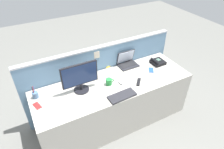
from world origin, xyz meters
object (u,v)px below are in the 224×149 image
at_px(desktop_monitor, 80,77).
at_px(pen_cup, 35,95).
at_px(coffee_mug, 109,82).
at_px(laptop, 127,61).
at_px(desk_phone, 158,62).
at_px(computer_mouse_right_hand, 121,83).
at_px(cell_phone_red_case, 37,106).
at_px(tv_remote, 139,82).
at_px(keyboard_main, 122,96).
at_px(cell_phone_blue_case, 151,70).

bearing_deg(desktop_monitor, pen_cup, 167.14).
height_order(desktop_monitor, coffee_mug, desktop_monitor).
relative_size(laptop, desk_phone, 1.51).
distance_m(desktop_monitor, desk_phone, 1.35).
bearing_deg(laptop, pen_cup, -175.61).
relative_size(computer_mouse_right_hand, cell_phone_red_case, 0.76).
relative_size(desktop_monitor, tv_remote, 2.88).
xyz_separation_m(keyboard_main, pen_cup, (-1.00, 0.51, 0.03)).
xyz_separation_m(desktop_monitor, laptop, (0.87, 0.24, -0.16)).
relative_size(desk_phone, cell_phone_blue_case, 1.56).
height_order(cell_phone_blue_case, tv_remote, tv_remote).
relative_size(desk_phone, cell_phone_red_case, 1.55).
bearing_deg(pen_cup, desk_phone, -2.81).
bearing_deg(desktop_monitor, tv_remote, -16.68).
distance_m(desk_phone, tv_remote, 0.61).
bearing_deg(desktop_monitor, cell_phone_red_case, -176.60).
bearing_deg(cell_phone_blue_case, computer_mouse_right_hand, -140.79).
bearing_deg(cell_phone_red_case, coffee_mug, -17.35).
xyz_separation_m(computer_mouse_right_hand, cell_phone_blue_case, (0.58, 0.06, -0.01)).
bearing_deg(computer_mouse_right_hand, tv_remote, -25.67).
xyz_separation_m(keyboard_main, coffee_mug, (-0.04, 0.31, 0.03)).
relative_size(keyboard_main, tv_remote, 2.21).
bearing_deg(desk_phone, computer_mouse_right_hand, -167.48).
distance_m(desktop_monitor, keyboard_main, 0.61).
bearing_deg(keyboard_main, desk_phone, 21.92).
bearing_deg(coffee_mug, keyboard_main, -83.40).
distance_m(pen_cup, tv_remote, 1.41).
bearing_deg(desktop_monitor, computer_mouse_right_hand, -13.89).
distance_m(computer_mouse_right_hand, pen_cup, 1.16).
distance_m(laptop, computer_mouse_right_hand, 0.50).
distance_m(laptop, coffee_mug, 0.58).
xyz_separation_m(desk_phone, computer_mouse_right_hand, (-0.78, -0.17, -0.01)).
distance_m(keyboard_main, computer_mouse_right_hand, 0.27).
bearing_deg(computer_mouse_right_hand, desktop_monitor, 163.37).
xyz_separation_m(laptop, coffee_mug, (-0.49, -0.31, -0.02)).
bearing_deg(computer_mouse_right_hand, coffee_mug, 155.22).
bearing_deg(tv_remote, cell_phone_red_case, -147.49).
bearing_deg(cell_phone_red_case, computer_mouse_right_hand, -20.31).
relative_size(computer_mouse_right_hand, pen_cup, 0.55).
bearing_deg(keyboard_main, cell_phone_blue_case, 20.93).
distance_m(desk_phone, coffee_mug, 0.95).
height_order(cell_phone_red_case, cell_phone_blue_case, same).
distance_m(desktop_monitor, cell_phone_blue_case, 1.15).
relative_size(cell_phone_blue_case, coffee_mug, 1.04).
bearing_deg(keyboard_main, tv_remote, 19.25).
bearing_deg(coffee_mug, desk_phone, 6.58).
distance_m(computer_mouse_right_hand, cell_phone_blue_case, 0.58).
relative_size(pen_cup, coffee_mug, 1.46).
distance_m(laptop, pen_cup, 1.46).
bearing_deg(tv_remote, coffee_mug, -161.87).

